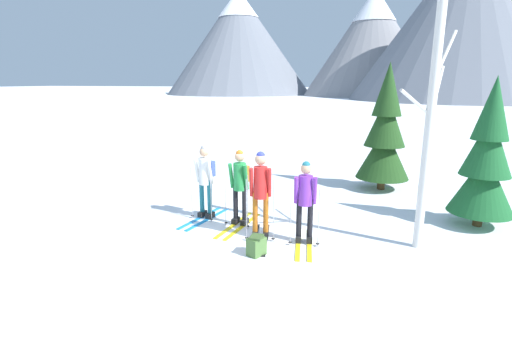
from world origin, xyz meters
The scene contains 10 objects.
ground_plane centered at (0.00, 0.00, 0.00)m, with size 400.00×400.00×0.00m, color white.
skier_in_white centered at (-1.06, 0.39, 0.98)m, with size 0.61×1.73×1.74m.
skier_in_green centered at (-0.14, 0.21, 0.96)m, with size 0.61×1.81×1.71m.
skier_in_red centered at (0.52, -0.40, 1.03)m, with size 0.67×1.68×1.81m.
skier_in_purple centered at (1.43, -0.36, 0.93)m, with size 0.61×1.64×1.67m.
pine_tree_near centered at (2.87, 4.31, 1.69)m, with size 1.53×1.53×3.69m.
pine_tree_mid centered at (4.96, 1.74, 1.50)m, with size 1.36×1.36×3.28m.
birch_tree_tall centered at (3.58, 0.10, 2.49)m, with size 0.95×1.13×4.88m.
backpack_on_snow_front centered at (0.70, -1.23, 0.19)m, with size 0.35×0.39×0.38m.
mountain_ridge_distant centered at (-4.33, 77.35, 12.53)m, with size 81.72×52.64×26.64m.
Camera 1 is at (2.75, -7.74, 3.16)m, focal length 27.73 mm.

